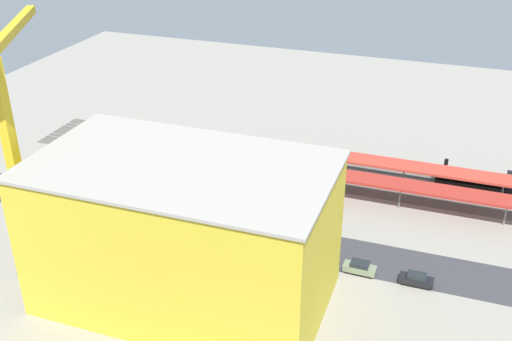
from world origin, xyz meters
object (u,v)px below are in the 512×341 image
object	(u,v)px
box_truck_0	(288,231)
street_tree_4	(142,175)
parked_car_0	(416,280)
street_tree_3	(193,179)
street_tree_0	(205,185)
parked_car_5	(171,230)
tower_crane	(15,136)
locomotive	(484,180)
parked_car_1	(360,268)
parked_car_3	(261,247)
parked_car_4	(217,237)
street_tree_1	(222,194)
freight_coach_far	(228,149)
platform_canopy_near	(351,177)
construction_building	(185,235)
parked_car_2	(308,257)
platform_canopy_far	(358,159)
street_tree_2	(225,181)

from	to	relation	value
box_truck_0	street_tree_4	xyz separation A→B (m)	(27.80, -4.97, 2.47)
parked_car_0	street_tree_3	distance (m)	38.96
street_tree_0	street_tree_4	bearing A→B (deg)	-0.20
parked_car_5	tower_crane	world-z (taller)	tower_crane
locomotive	tower_crane	xyz separation A→B (m)	(60.85, 45.02, 18.46)
parked_car_5	street_tree_4	distance (m)	14.26
box_truck_0	parked_car_1	bearing A→B (deg)	158.62
box_truck_0	locomotive	bearing A→B (deg)	-136.07
parked_car_3	parked_car_4	bearing A→B (deg)	-1.37
parked_car_1	street_tree_1	size ratio (longest dim) A/B	0.73
street_tree_1	parked_car_0	bearing A→B (deg)	166.37
box_truck_0	street_tree_0	size ratio (longest dim) A/B	1.47
freight_coach_far	parked_car_3	distance (m)	30.09
street_tree_4	freight_coach_far	bearing A→B (deg)	-119.60
platform_canopy_near	street_tree_0	distance (m)	24.99
parked_car_0	street_tree_0	size ratio (longest dim) A/B	0.69
locomotive	street_tree_1	bearing A→B (deg)	30.84
freight_coach_far	street_tree_4	xyz separation A→B (m)	(9.33, 16.42, 0.82)
parked_car_5	tower_crane	distance (m)	27.85
parked_car_1	box_truck_0	xyz separation A→B (m)	(12.15, -4.76, 0.76)
parked_car_0	construction_building	bearing A→B (deg)	23.88
construction_building	tower_crane	distance (m)	26.06
freight_coach_far	parked_car_4	xyz separation A→B (m)	(-8.27, 25.48, -2.49)
freight_coach_far	tower_crane	distance (m)	44.96
construction_building	street_tree_4	xyz separation A→B (m)	(19.10, -22.48, -5.70)
street_tree_4	platform_canopy_near	bearing A→B (deg)	-162.88
parked_car_2	street_tree_3	world-z (taller)	street_tree_3
street_tree_1	street_tree_4	size ratio (longest dim) A/B	1.03
parked_car_3	parked_car_0	bearing A→B (deg)	178.75
parked_car_2	parked_car_3	bearing A→B (deg)	-1.71
platform_canopy_near	platform_canopy_far	world-z (taller)	platform_canopy_near
platform_canopy_far	tower_crane	distance (m)	58.58
locomotive	box_truck_0	distance (m)	39.26
parked_car_1	street_tree_2	bearing A→B (deg)	-21.20
parked_car_4	street_tree_2	bearing A→B (deg)	-77.26
parked_car_1	street_tree_3	distance (m)	31.36
parked_car_5	box_truck_0	xyz separation A→B (m)	(-17.71, -4.53, 0.85)
parked_car_1	street_tree_4	world-z (taller)	street_tree_4
platform_canopy_near	freight_coach_far	world-z (taller)	freight_coach_far
parked_car_5	street_tree_4	bearing A→B (deg)	-43.29
platform_canopy_far	box_truck_0	world-z (taller)	platform_canopy_far
box_truck_0	street_tree_3	size ratio (longest dim) A/B	1.18
parked_car_1	parked_car_2	size ratio (longest dim) A/B	1.05
platform_canopy_far	parked_car_3	bearing A→B (deg)	71.40
platform_canopy_far	parked_car_3	world-z (taller)	platform_canopy_far
tower_crane	locomotive	bearing A→B (deg)	-143.50
box_truck_0	street_tree_4	distance (m)	28.35
street_tree_3	street_tree_2	bearing A→B (deg)	-170.58
parked_car_4	street_tree_0	xyz separation A→B (m)	(5.83, -9.02, 3.54)
parked_car_4	parked_car_3	bearing A→B (deg)	178.63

